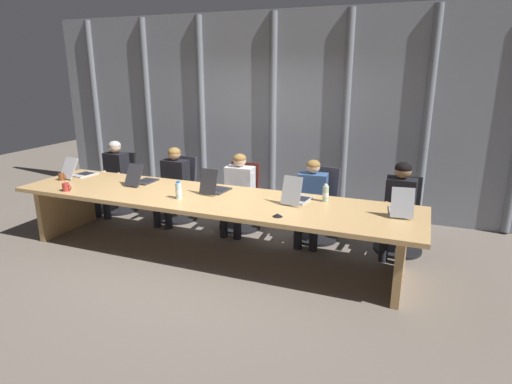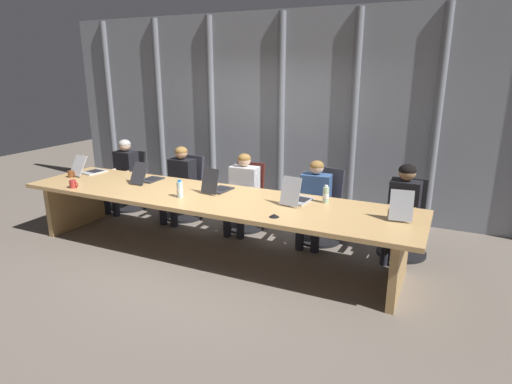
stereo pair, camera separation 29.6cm
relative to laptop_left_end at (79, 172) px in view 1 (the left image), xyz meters
The scene contains 23 objects.
ground_plane 2.34m from the laptop_left_end, ahead, with size 16.35×16.35×0.00m, color #6B6056.
conference_table 2.21m from the laptop_left_end, ahead, with size 5.02×1.15×0.75m.
curtain_backdrop 3.04m from the laptop_left_end, 42.12° to the left, with size 8.18×0.17×3.10m.
laptop_left_end is the anchor object (origin of this frame).
laptop_left_mid 1.08m from the laptop_left_end, ahead, with size 0.24×0.47×0.29m.
laptop_center 2.19m from the laptop_left_end, ahead, with size 0.27×0.43×0.32m.
laptop_right_mid 3.25m from the laptop_left_end, ahead, with size 0.29×0.47×0.33m.
laptop_right_end 4.39m from the laptop_left_end, ahead, with size 0.28×0.45×0.32m.
office_chair_left_end 0.93m from the laptop_left_end, 89.76° to the left, with size 0.60×0.60×0.92m.
office_chair_left_mid 1.46m from the laptop_left_end, 35.81° to the left, with size 0.60×0.60×0.94m.
office_chair_center 2.36m from the laptop_left_end, 20.52° to the left, with size 0.60×0.60×0.93m.
office_chair_right_mid 3.43m from the laptop_left_end, 13.80° to the left, with size 0.60×0.61×0.96m.
office_chair_right_end 4.47m from the laptop_left_end, 10.50° to the left, with size 0.60×0.60×0.93m.
person_left_end 0.67m from the laptop_left_end, 86.53° to the left, with size 0.39×0.57×1.15m.
person_left_mid 1.31m from the laptop_left_end, 29.94° to the left, with size 0.40×0.55×1.12m.
person_center 2.30m from the laptop_left_end, 16.47° to the left, with size 0.42×0.56×1.10m.
person_right_mid 3.31m from the laptop_left_end, 11.27° to the left, with size 0.42×0.56×1.10m.
person_right_end 4.40m from the laptop_left_end, ahead, with size 0.38×0.56×1.16m.
water_bottle_primary 3.55m from the laptop_left_end, ahead, with size 0.07×0.07×0.21m.
water_bottle_secondary 1.95m from the laptop_left_end, 12.50° to the right, with size 0.07×0.07×0.21m.
coffee_mug_near 0.78m from the laptop_left_end, 58.24° to the right, with size 0.13×0.09×0.10m.
coffee_mug_far 0.28m from the laptop_left_end, 102.37° to the right, with size 0.13×0.08×0.09m.
conference_mic_left_side 3.26m from the laptop_left_end, 10.59° to the right, with size 0.11×0.11×0.04m, color black.
Camera 1 is at (2.37, -4.38, 2.25)m, focal length 30.05 mm.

